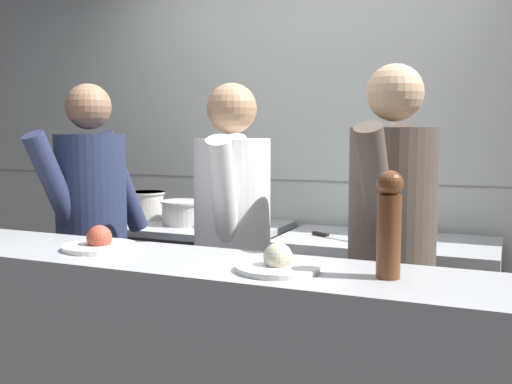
# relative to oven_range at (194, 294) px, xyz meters

# --- Properties ---
(wall_back_tiled) EXTENTS (8.00, 0.06, 2.60)m
(wall_back_tiled) POSITION_rel_oven_range_xyz_m (0.57, 0.40, 0.85)
(wall_back_tiled) COLOR silver
(wall_back_tiled) RESTS_ON ground_plane
(oven_range) EXTENTS (1.09, 0.71, 0.90)m
(oven_range) POSITION_rel_oven_range_xyz_m (0.00, 0.00, 0.00)
(oven_range) COLOR #38383D
(oven_range) RESTS_ON ground_plane
(prep_counter) EXTENTS (1.15, 0.65, 0.88)m
(prep_counter) POSITION_rel_oven_range_xyz_m (1.19, -0.00, -0.01)
(prep_counter) COLOR #B7BABF
(prep_counter) RESTS_ON ground_plane
(stock_pot) EXTENTS (0.25, 0.25, 0.18)m
(stock_pot) POSITION_rel_oven_range_xyz_m (-0.37, 0.05, 0.54)
(stock_pot) COLOR beige
(stock_pot) RESTS_ON oven_range
(sauce_pot) EXTENTS (0.31, 0.31, 0.14)m
(sauce_pot) POSITION_rel_oven_range_xyz_m (-0.02, -0.04, 0.52)
(sauce_pot) COLOR beige
(sauce_pot) RESTS_ON oven_range
(braising_pot) EXTENTS (0.25, 0.25, 0.21)m
(braising_pot) POSITION_rel_oven_range_xyz_m (0.33, -0.00, 0.56)
(braising_pot) COLOR beige
(braising_pot) RESTS_ON oven_range
(mixing_bowl_steel) EXTENTS (0.20, 0.20, 0.08)m
(mixing_bowl_steel) POSITION_rel_oven_range_xyz_m (1.11, 0.03, 0.48)
(mixing_bowl_steel) COLOR #B7BABF
(mixing_bowl_steel) RESTS_ON prep_counter
(chefs_knife) EXTENTS (0.36, 0.21, 0.02)m
(chefs_knife) POSITION_rel_oven_range_xyz_m (0.92, -0.09, 0.44)
(chefs_knife) COLOR #B7BABF
(chefs_knife) RESTS_ON prep_counter
(plated_dish_appetiser) EXTENTS (0.27, 0.27, 0.10)m
(plated_dish_appetiser) POSITION_rel_oven_range_xyz_m (0.37, -1.38, 0.59)
(plated_dish_appetiser) COLOR white
(plated_dish_appetiser) RESTS_ON pass_counter
(plated_dish_dessert) EXTENTS (0.27, 0.27, 0.09)m
(plated_dish_dessert) POSITION_rel_oven_range_xyz_m (1.12, -1.44, 0.59)
(plated_dish_dessert) COLOR white
(plated_dish_dessert) RESTS_ON pass_counter
(pepper_mill) EXTENTS (0.08, 0.08, 0.33)m
(pepper_mill) POSITION_rel_oven_range_xyz_m (1.46, -1.39, 0.74)
(pepper_mill) COLOR brown
(pepper_mill) RESTS_ON pass_counter
(chef_head_cook) EXTENTS (0.40, 0.74, 1.69)m
(chef_head_cook) POSITION_rel_oven_range_xyz_m (-0.13, -0.80, 0.49)
(chef_head_cook) COLOR black
(chef_head_cook) RESTS_ON ground_plane
(chef_sous) EXTENTS (0.42, 0.73, 1.67)m
(chef_sous) POSITION_rel_oven_range_xyz_m (0.65, -0.80, 0.48)
(chef_sous) COLOR black
(chef_sous) RESTS_ON ground_plane
(chef_line) EXTENTS (0.38, 0.76, 1.73)m
(chef_line) POSITION_rel_oven_range_xyz_m (1.35, -0.76, 0.51)
(chef_line) COLOR black
(chef_line) RESTS_ON ground_plane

